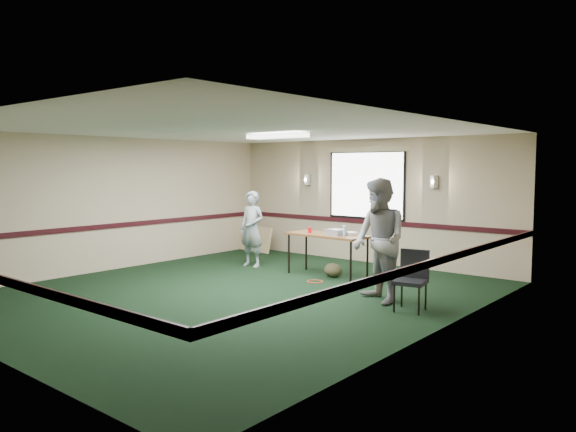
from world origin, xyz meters
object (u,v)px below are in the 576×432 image
Objects in this scene: folding_table at (327,237)px; conference_chair at (412,275)px; person_right at (379,241)px; person_left at (252,229)px; projector at (335,232)px.

folding_table is 2.76m from conference_chair.
conference_chair is at bearing -24.38° from folding_table.
folding_table is 2.18m from person_right.
folding_table is 1.84m from person_left.
person_right is (3.67, -1.03, 0.17)m from person_left.
person_left is at bearing 154.36° from conference_chair.
person_right is at bearing 160.83° from conference_chair.
folding_table is 0.26m from projector.
conference_chair is (2.22, -1.21, -0.36)m from projector.
person_right reaches higher than folding_table.
conference_chair is 0.77m from person_right.
projector reaches higher than conference_chair.
conference_chair is (2.44, -1.26, -0.24)m from folding_table.
folding_table is at bearing 177.91° from person_right.
person_right is (-0.61, 0.09, 0.45)m from conference_chair.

